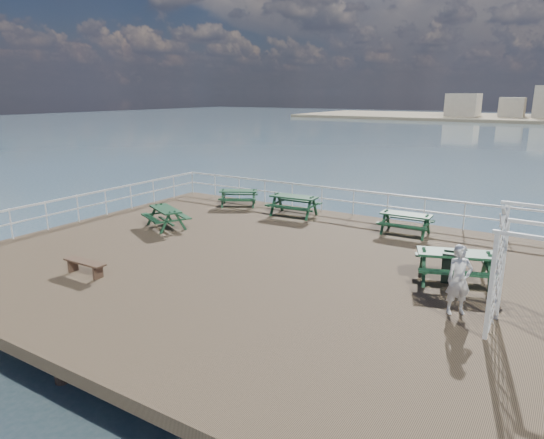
{
  "coord_description": "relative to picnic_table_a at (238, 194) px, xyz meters",
  "views": [
    {
      "loc": [
        7.6,
        -11.79,
        5.0
      ],
      "look_at": [
        -0.27,
        0.83,
        1.1
      ],
      "focal_mm": 32.0,
      "sensor_mm": 36.0,
      "label": 1
    }
  ],
  "objects": [
    {
      "name": "flat_bench_far",
      "position": [
        1.4,
        -9.35,
        -0.22
      ],
      "size": [
        1.43,
        0.35,
        0.41
      ],
      "rotation": [
        0.0,
        0.0,
        0.01
      ],
      "color": "brown",
      "rests_on": "ground"
    },
    {
      "name": "picnic_table_d",
      "position": [
        -0.22,
        -4.44,
        0.02
      ],
      "size": [
        2.17,
        2.02,
        0.85
      ],
      "rotation": [
        0.0,
        0.0,
        -0.45
      ],
      "color": "#13341E",
      "rests_on": "ground"
    },
    {
      "name": "railing",
      "position": [
        5.04,
        -3.13,
        0.35
      ],
      "size": [
        17.77,
        13.76,
        1.1
      ],
      "color": "silver",
      "rests_on": "ground"
    },
    {
      "name": "sandwich_board",
      "position": [
        10.36,
        -4.59,
        -0.08
      ],
      "size": [
        0.59,
        0.47,
        0.91
      ],
      "rotation": [
        0.0,
        0.0,
        0.11
      ],
      "color": "black",
      "rests_on": "ground"
    },
    {
      "name": "picnic_table_a",
      "position": [
        0.0,
        0.0,
        0.0
      ],
      "size": [
        2.13,
        2.01,
        0.82
      ],
      "rotation": [
        0.0,
        0.0,
        0.52
      ],
      "color": "#13341E",
      "rests_on": "ground"
    },
    {
      "name": "ground",
      "position": [
        5.11,
        -5.7,
        -0.67
      ],
      "size": [
        18.0,
        14.0,
        0.3
      ],
      "primitive_type": "cube",
      "color": "brown",
      "rests_on": "ground"
    },
    {
      "name": "person",
      "position": [
        10.84,
        -6.36,
        0.31
      ],
      "size": [
        0.72,
        0.68,
        1.66
      ],
      "primitive_type": "imported",
      "rotation": [
        0.0,
        0.0,
        0.65
      ],
      "color": "silver",
      "rests_on": "ground"
    },
    {
      "name": "picnic_table_b",
      "position": [
        3.02,
        -0.23,
        0.08
      ],
      "size": [
        2.05,
        1.7,
        0.95
      ],
      "rotation": [
        0.0,
        0.0,
        0.07
      ],
      "color": "#13341E",
      "rests_on": "ground"
    },
    {
      "name": "picnic_table_e",
      "position": [
        10.37,
        -4.38,
        0.1
      ],
      "size": [
        2.4,
        2.17,
        0.97
      ],
      "rotation": [
        0.0,
        0.0,
        0.34
      ],
      "color": "#13341E",
      "rests_on": "ground"
    },
    {
      "name": "picnic_table_c",
      "position": [
        7.83,
        -0.49,
        0.03
      ],
      "size": [
        1.82,
        1.49,
        0.86
      ],
      "rotation": [
        0.0,
        0.0,
        0.03
      ],
      "color": "#13341E",
      "rests_on": "ground"
    }
  ]
}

